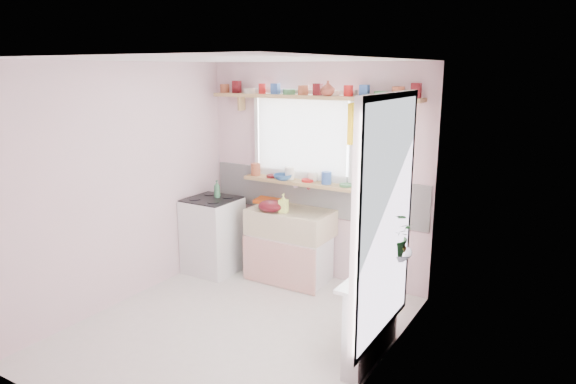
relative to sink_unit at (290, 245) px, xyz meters
The scene contains 19 objects.
room 1.31m from the sink_unit, 28.17° to the right, with size 3.20×3.20×3.20m.
sink_unit is the anchor object (origin of this frame).
cooker 0.98m from the sink_unit, 165.62° to the right, with size 0.58×0.58×0.93m.
radiator_ledge 1.82m from the sink_unit, 37.05° to the right, with size 0.22×0.95×0.78m.
windowsill 0.73m from the sink_unit, 90.00° to the left, with size 1.40×0.22×0.04m, color tan.
pine_shelf 1.70m from the sink_unit, 49.64° to the left, with size 2.52×0.24×0.04m, color tan.
shelf_crockery 1.78m from the sink_unit, 49.64° to the left, with size 2.47×0.11×0.12m.
sill_crockery 0.81m from the sink_unit, 104.89° to the left, with size 1.35×0.11×0.12m.
dish_tray 0.61m from the sink_unit, 151.16° to the left, with size 0.39×0.30×0.04m, color #E65714.
colander 0.53m from the sink_unit, 134.12° to the right, with size 0.29×0.29×0.13m, color #540E16.
jade_plant 1.75m from the sink_unit, 26.26° to the right, with size 0.43×0.37×0.48m, color #275F26.
fruit_bowl 1.68m from the sink_unit, 25.11° to the right, with size 0.32×0.32×0.08m, color silver.
herb_pot 1.92m from the sink_unit, 37.46° to the right, with size 0.12×0.08×0.22m, color #39702D.
soap_bottle_sink 0.54m from the sink_unit, 98.10° to the right, with size 0.10×0.10×0.21m, color #E7FF71.
sill_cup 0.84m from the sink_unit, 55.51° to the left, with size 0.13×0.13×0.10m, color white.
sill_bowl 0.79m from the sink_unit, 144.52° to the left, with size 0.22×0.22×0.07m, color #2D5B94.
shelf_vase 1.84m from the sink_unit, 16.52° to the left, with size 0.15×0.15×0.16m, color brown.
cooker_bottle 1.11m from the sink_unit, 169.70° to the right, with size 0.08×0.08×0.21m, color #3C784D.
fruit 1.70m from the sink_unit, 24.82° to the right, with size 0.20×0.14×0.10m.
Camera 1 is at (2.72, -3.58, 2.42)m, focal length 32.00 mm.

